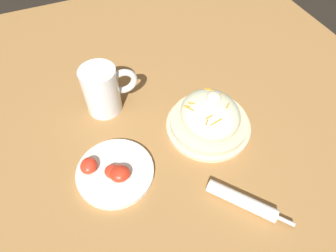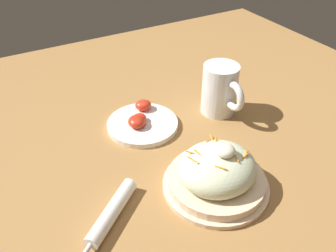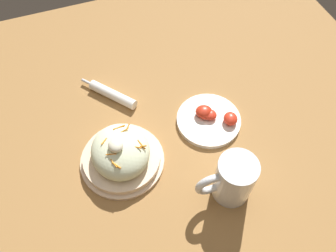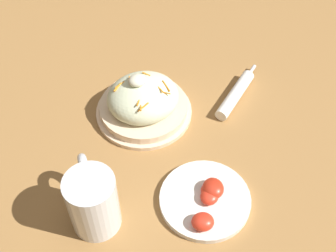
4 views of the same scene
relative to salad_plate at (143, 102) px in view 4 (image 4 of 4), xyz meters
name	(u,v)px [view 4 (image 4 of 4)]	position (x,y,z in m)	size (l,w,h in m)	color
ground_plane	(144,163)	(0.04, 0.13, -0.04)	(1.43, 1.43, 0.00)	#9E703D
salad_plate	(143,102)	(0.00, 0.00, 0.00)	(0.21, 0.21, 0.11)	beige
beer_mug	(93,203)	(0.17, 0.22, 0.02)	(0.09, 0.14, 0.13)	white
napkin_roll	(235,94)	(-0.21, 0.03, -0.02)	(0.16, 0.13, 0.03)	white
tomato_plate	(206,200)	(-0.04, 0.26, -0.03)	(0.18, 0.18, 0.04)	white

